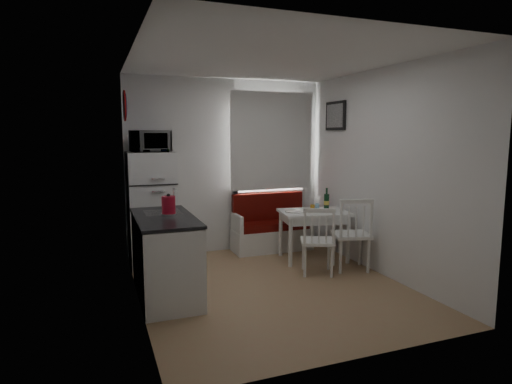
% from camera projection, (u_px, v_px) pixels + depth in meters
% --- Properties ---
extents(floor, '(3.00, 3.50, 0.02)m').
position_uv_depth(floor, '(271.00, 287.00, 5.03)').
color(floor, tan).
rests_on(floor, ground).
extents(ceiling, '(3.00, 3.50, 0.02)m').
position_uv_depth(ceiling, '(272.00, 59.00, 4.68)').
color(ceiling, white).
rests_on(ceiling, wall_back).
extents(wall_back, '(3.00, 0.02, 2.60)m').
position_uv_depth(wall_back, '(227.00, 166.00, 6.48)').
color(wall_back, white).
rests_on(wall_back, floor).
extents(wall_front, '(3.00, 0.02, 2.60)m').
position_uv_depth(wall_front, '(361.00, 198.00, 3.24)').
color(wall_front, white).
rests_on(wall_front, floor).
extents(wall_left, '(0.02, 3.50, 2.60)m').
position_uv_depth(wall_left, '(136.00, 182.00, 4.33)').
color(wall_left, white).
rests_on(wall_left, floor).
extents(wall_right, '(0.02, 3.50, 2.60)m').
position_uv_depth(wall_right, '(381.00, 173.00, 5.39)').
color(wall_right, white).
rests_on(wall_right, floor).
extents(window, '(1.22, 0.06, 1.47)m').
position_uv_depth(window, '(270.00, 144.00, 6.66)').
color(window, white).
rests_on(window, wall_back).
extents(curtain, '(1.35, 0.02, 1.50)m').
position_uv_depth(curtain, '(272.00, 141.00, 6.58)').
color(curtain, white).
rests_on(curtain, wall_back).
extents(kitchen_counter, '(0.62, 1.32, 1.16)m').
position_uv_depth(kitchen_counter, '(165.00, 256.00, 4.70)').
color(kitchen_counter, white).
rests_on(kitchen_counter, floor).
extents(wall_sign, '(0.03, 0.40, 0.40)m').
position_uv_depth(wall_sign, '(125.00, 106.00, 5.57)').
color(wall_sign, navy).
rests_on(wall_sign, wall_left).
extents(picture_frame, '(0.04, 0.52, 0.42)m').
position_uv_depth(picture_frame, '(335.00, 116.00, 6.30)').
color(picture_frame, black).
rests_on(picture_frame, wall_right).
extents(bench, '(1.21, 0.47, 0.87)m').
position_uv_depth(bench, '(271.00, 231.00, 6.61)').
color(bench, white).
rests_on(bench, floor).
extents(dining_table, '(1.04, 0.81, 0.70)m').
position_uv_depth(dining_table, '(314.00, 217.00, 6.05)').
color(dining_table, white).
rests_on(dining_table, floor).
extents(chair_left, '(0.53, 0.53, 0.47)m').
position_uv_depth(chair_left, '(321.00, 234.00, 5.36)').
color(chair_left, white).
rests_on(chair_left, floor).
extents(chair_right, '(0.56, 0.55, 0.52)m').
position_uv_depth(chair_right, '(356.00, 226.00, 5.52)').
color(chair_right, white).
rests_on(chair_right, floor).
extents(fridge, '(0.62, 0.62, 1.55)m').
position_uv_depth(fridge, '(152.00, 209.00, 5.81)').
color(fridge, white).
rests_on(fridge, floor).
extents(microwave, '(0.52, 0.35, 0.29)m').
position_uv_depth(microwave, '(150.00, 141.00, 5.64)').
color(microwave, white).
rests_on(microwave, fridge).
extents(kettle, '(0.18, 0.18, 0.24)m').
position_uv_depth(kettle, '(169.00, 205.00, 4.64)').
color(kettle, '#B60E25').
rests_on(kettle, kitchen_counter).
extents(wine_bottle, '(0.08, 0.08, 0.31)m').
position_uv_depth(wine_bottle, '(327.00, 198.00, 6.20)').
color(wine_bottle, '#123A20').
rests_on(wine_bottle, dining_table).
extents(drinking_glass_orange, '(0.06, 0.06, 0.10)m').
position_uv_depth(drinking_glass_orange, '(312.00, 208.00, 5.97)').
color(drinking_glass_orange, gold).
rests_on(drinking_glass_orange, dining_table).
extents(drinking_glass_blue, '(0.06, 0.06, 0.10)m').
position_uv_depth(drinking_glass_blue, '(317.00, 207.00, 6.11)').
color(drinking_glass_blue, '#81BBDC').
rests_on(drinking_glass_blue, dining_table).
extents(plate, '(0.26, 0.26, 0.02)m').
position_uv_depth(plate, '(294.00, 212.00, 5.95)').
color(plate, white).
rests_on(plate, dining_table).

